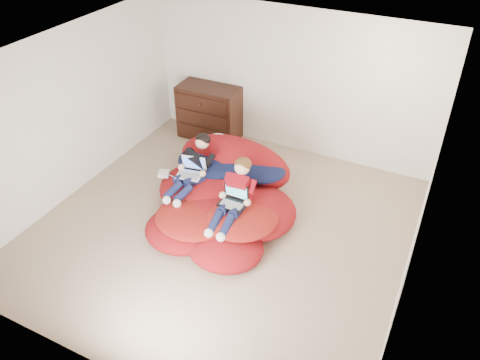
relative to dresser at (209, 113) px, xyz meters
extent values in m
cube|color=tan|center=(1.43, -2.21, -0.62)|extent=(5.10, 5.10, 0.25)
cube|color=white|center=(1.43, 0.30, 0.75)|extent=(5.10, 0.02, 2.50)
cube|color=white|center=(1.43, -4.72, 0.75)|extent=(5.10, 0.02, 2.50)
cube|color=white|center=(-1.08, -2.21, 0.75)|extent=(0.02, 5.10, 2.50)
cube|color=white|center=(3.94, -2.21, 0.75)|extent=(0.02, 5.10, 2.50)
cube|color=white|center=(1.43, -2.21, 2.01)|extent=(5.10, 5.10, 0.02)
cube|color=black|center=(0.00, 0.01, 0.00)|extent=(1.12, 0.58, 1.00)
cube|color=black|center=(0.00, -0.28, -0.30)|extent=(1.00, 0.04, 0.24)
cylinder|color=#4C3F26|center=(0.00, -0.30, -0.30)|extent=(0.03, 0.06, 0.03)
cube|color=black|center=(0.00, -0.28, 0.00)|extent=(1.00, 0.04, 0.24)
cylinder|color=#4C3F26|center=(0.00, -0.30, 0.00)|extent=(0.03, 0.06, 0.03)
cube|color=black|center=(0.00, -0.28, 0.30)|extent=(1.00, 0.04, 0.24)
cylinder|color=#4C3F26|center=(0.00, -0.30, 0.30)|extent=(0.03, 0.06, 0.03)
ellipsoid|color=maroon|center=(0.92, -1.77, -0.28)|extent=(1.45, 1.30, 0.52)
ellipsoid|color=maroon|center=(1.76, -1.90, -0.30)|extent=(1.28, 1.24, 0.46)
ellipsoid|color=maroon|center=(1.31, -2.21, -0.32)|extent=(1.42, 1.14, 0.45)
ellipsoid|color=maroon|center=(1.04, -2.63, -0.36)|extent=(1.06, 0.97, 0.35)
ellipsoid|color=maroon|center=(1.73, -2.66, -0.37)|extent=(1.04, 0.94, 0.34)
ellipsoid|color=maroon|center=(1.10, -1.16, -0.10)|extent=(1.87, 0.83, 0.83)
ellipsoid|color=#10173A|center=(0.82, -1.42, -0.02)|extent=(1.06, 0.87, 0.27)
ellipsoid|color=#10173A|center=(1.46, -1.31, 0.02)|extent=(1.10, 0.77, 0.26)
ellipsoid|color=maroon|center=(1.74, -2.23, -0.16)|extent=(1.06, 1.06, 0.19)
ellipsoid|color=maroon|center=(1.14, -2.50, -0.20)|extent=(1.07, 0.97, 0.19)
ellipsoid|color=white|center=(0.78, -1.03, 0.12)|extent=(0.44, 0.28, 0.28)
cube|color=black|center=(0.78, -1.70, 0.15)|extent=(0.40, 0.46, 0.44)
sphere|color=#E0AB89|center=(0.78, -1.57, 0.41)|extent=(0.21, 0.21, 0.21)
ellipsoid|color=black|center=(0.78, -1.54, 0.45)|extent=(0.23, 0.22, 0.18)
cylinder|color=#12183A|center=(0.70, -1.99, 0.01)|extent=(0.24, 0.36, 0.19)
cylinder|color=#12183A|center=(0.70, -2.29, -0.02)|extent=(0.21, 0.34, 0.22)
sphere|color=white|center=(0.70, -2.46, -0.08)|extent=(0.12, 0.12, 0.12)
cylinder|color=#12183A|center=(0.87, -1.99, 0.01)|extent=(0.24, 0.36, 0.19)
cylinder|color=#12183A|center=(0.87, -2.29, -0.02)|extent=(0.21, 0.34, 0.22)
sphere|color=white|center=(0.87, -2.46, -0.08)|extent=(0.12, 0.12, 0.12)
cube|color=maroon|center=(1.61, -2.01, 0.13)|extent=(0.31, 0.31, 0.48)
sphere|color=#E0AB89|center=(1.61, -1.93, 0.43)|extent=(0.21, 0.21, 0.21)
ellipsoid|color=#4F3215|center=(1.61, -1.91, 0.47)|extent=(0.24, 0.23, 0.18)
cylinder|color=#12183A|center=(1.53, -2.26, -0.05)|extent=(0.15, 0.35, 0.19)
cylinder|color=#12183A|center=(1.53, -2.56, -0.08)|extent=(0.12, 0.34, 0.22)
sphere|color=white|center=(1.53, -2.74, -0.14)|extent=(0.13, 0.13, 0.13)
cylinder|color=#12183A|center=(1.70, -2.26, -0.05)|extent=(0.15, 0.35, 0.19)
cylinder|color=#12183A|center=(1.70, -2.56, -0.08)|extent=(0.12, 0.34, 0.22)
sphere|color=white|center=(1.70, -2.74, -0.14)|extent=(0.13, 0.13, 0.13)
cube|color=silver|center=(0.78, -1.98, 0.07)|extent=(0.40, 0.31, 0.01)
cube|color=gray|center=(0.78, -1.99, 0.08)|extent=(0.33, 0.19, 0.00)
cube|color=silver|center=(0.78, -1.83, 0.20)|extent=(0.37, 0.13, 0.25)
cube|color=#4473E9|center=(0.78, -1.83, 0.20)|extent=(0.32, 0.11, 0.20)
cube|color=black|center=(1.61, -2.24, 0.02)|extent=(0.37, 0.26, 0.01)
cube|color=gray|center=(1.61, -2.25, 0.03)|extent=(0.31, 0.14, 0.00)
cube|color=black|center=(1.61, -2.11, 0.15)|extent=(0.36, 0.03, 0.25)
cube|color=teal|center=(1.61, -2.12, 0.15)|extent=(0.32, 0.02, 0.21)
cube|color=silver|center=(0.29, -1.93, -0.08)|extent=(0.20, 0.20, 0.06)
camera|label=1|loc=(3.90, -6.65, 3.94)|focal=35.00mm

